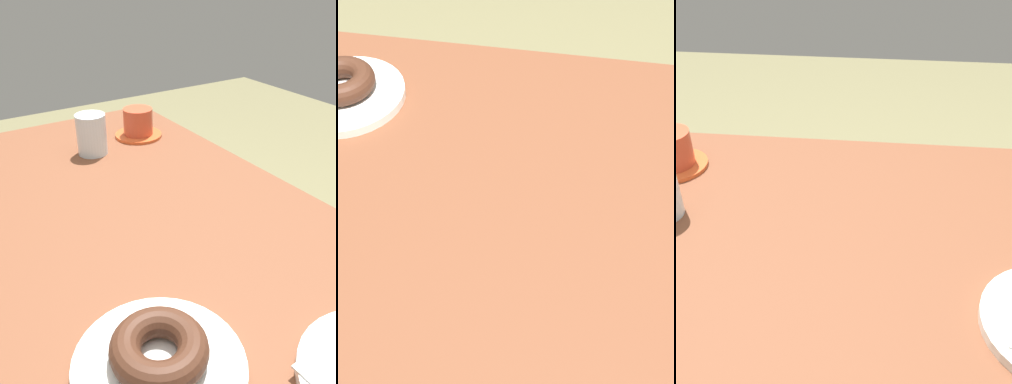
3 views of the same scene
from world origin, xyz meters
The scene contains 5 objects.
ground_plane centered at (0.00, 0.00, 0.00)m, with size 6.00×6.00×0.00m, color olive.
table centered at (0.00, 0.00, 0.69)m, with size 1.22×0.67×0.76m.
plate_chocolate_ring centered at (0.27, -0.14, 0.77)m, with size 0.21×0.21×0.02m, color white.
napkin_chocolate_ring centered at (0.27, -0.14, 0.77)m, with size 0.13×0.13×0.00m, color white.
donut_chocolate_ring centered at (0.27, -0.14, 0.79)m, with size 0.12×0.12×0.04m, color #422417.
Camera 2 is at (-0.11, 0.46, 1.28)m, focal length 44.91 mm.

